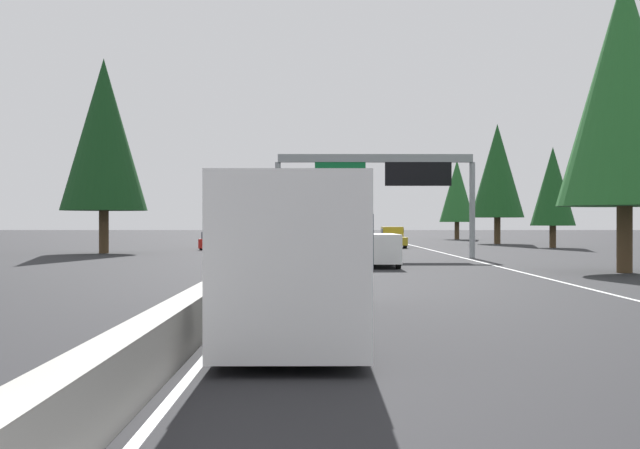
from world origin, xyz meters
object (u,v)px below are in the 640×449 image
(conifer_right_far, at_px, (497,171))
(oncoming_near, at_px, (213,241))
(conifer_right_near, at_px, (625,88))
(conifer_left_near, at_px, (104,135))
(bus_far_right, at_px, (297,249))
(sedan_near_center, at_px, (342,236))
(conifer_right_mid, at_px, (553,186))
(pickup_distant_a, at_px, (393,237))
(minivan_mid_center, at_px, (378,248))
(sign_gantry_overhead, at_px, (378,176))
(conifer_right_distant, at_px, (457,191))

(conifer_right_far, bearing_deg, oncoming_near, 121.07)
(conifer_right_near, relative_size, conifer_left_near, 0.96)
(conifer_right_near, bearing_deg, oncoming_near, 36.51)
(bus_far_right, bearing_deg, sedan_near_center, -2.61)
(conifer_right_near, distance_m, conifer_right_mid, 35.42)
(pickup_distant_a, bearing_deg, minivan_mid_center, 173.13)
(sedan_near_center, xyz_separation_m, oncoming_near, (-26.39, 11.71, 0.00))
(sign_gantry_overhead, xyz_separation_m, bus_far_right, (-32.92, 4.31, -3.52))
(sign_gantry_overhead, height_order, minivan_mid_center, sign_gantry_overhead)
(bus_far_right, height_order, conifer_right_mid, conifer_right_mid)
(conifer_right_mid, height_order, conifer_right_far, conifer_right_far)
(bus_far_right, height_order, minivan_mid_center, bus_far_right)
(sign_gantry_overhead, height_order, oncoming_near, sign_gantry_overhead)
(conifer_right_distant, bearing_deg, conifer_right_mid, -175.61)
(sedan_near_center, relative_size, conifer_right_near, 0.32)
(sedan_near_center, distance_m, conifer_right_near, 58.57)
(bus_far_right, bearing_deg, sign_gantry_overhead, -7.47)
(minivan_mid_center, xyz_separation_m, conifer_right_mid, (29.78, -17.85, 4.51))
(sign_gantry_overhead, xyz_separation_m, conifer_right_near, (-14.29, -10.09, 3.14))
(bus_far_right, bearing_deg, oncoming_near, 9.53)
(conifer_right_mid, bearing_deg, sedan_near_center, 38.75)
(conifer_right_near, bearing_deg, conifer_left_near, 52.86)
(sedan_near_center, height_order, conifer_left_near, conifer_left_near)
(oncoming_near, relative_size, conifer_right_near, 0.32)
(minivan_mid_center, distance_m, conifer_right_near, 13.97)
(minivan_mid_center, relative_size, conifer_right_far, 0.40)
(minivan_mid_center, relative_size, conifer_left_near, 0.35)
(sedan_near_center, bearing_deg, bus_far_right, 177.39)
(minivan_mid_center, height_order, sedan_near_center, minivan_mid_center)
(sedan_near_center, bearing_deg, conifer_left_near, 151.68)
(sign_gantry_overhead, xyz_separation_m, conifer_right_distant, (53.95, -14.55, 1.09))
(conifer_right_near, bearing_deg, conifer_right_far, -6.02)
(conifer_right_mid, height_order, conifer_left_near, conifer_left_near)
(bus_far_right, xyz_separation_m, conifer_left_near, (41.04, 15.19, 6.99))
(sedan_near_center, height_order, conifer_right_far, conifer_right_far)
(oncoming_near, bearing_deg, sign_gantry_overhead, 37.60)
(conifer_right_near, bearing_deg, sign_gantry_overhead, 35.23)
(sedan_near_center, xyz_separation_m, conifer_left_near, (-34.60, 18.64, 8.02))
(oncoming_near, distance_m, conifer_right_distant, 46.72)
(conifer_left_near, bearing_deg, sign_gantry_overhead, -112.61)
(conifer_right_near, relative_size, conifer_right_distant, 1.32)
(pickup_distant_a, distance_m, oncoming_near, 16.42)
(pickup_distant_a, bearing_deg, sedan_near_center, 10.33)
(conifer_right_far, bearing_deg, conifer_left_near, 125.72)
(bus_far_right, relative_size, minivan_mid_center, 2.30)
(sedan_near_center, relative_size, conifer_right_far, 0.35)
(sign_gantry_overhead, relative_size, sedan_near_center, 2.88)
(conifer_right_distant, bearing_deg, conifer_left_near, 143.38)
(pickup_distant_a, relative_size, conifer_right_far, 0.44)
(sign_gantry_overhead, bearing_deg, minivan_mid_center, 175.66)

